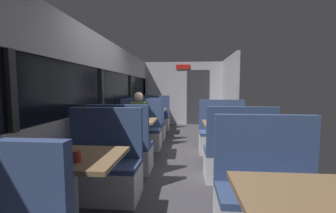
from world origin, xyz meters
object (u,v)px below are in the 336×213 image
object	(u,v)px
bench_rear_aisle_facing_entry	(222,137)
seated_passenger	(139,125)
bench_rear_aisle_facing_end	(238,158)
dining_table_mid_window	(132,125)
bench_near_window_facing_entry	(102,171)
coffee_cup_secondary	(143,117)
bench_far_window_facing_entry	(155,119)
bench_front_aisle_facing_entry	(270,202)
coffee_cup_primary	(77,156)
bench_mid_window_facing_end	(122,151)
dining_table_near_window	(71,166)
bench_far_window_facing_end	(147,127)
dining_table_rear_aisle	(229,128)
dining_table_far_window	(151,112)
bench_mid_window_facing_entry	(140,133)

from	to	relation	value
bench_rear_aisle_facing_entry	seated_passenger	world-z (taller)	seated_passenger
bench_rear_aisle_facing_end	dining_table_mid_window	bearing A→B (deg)	153.32
bench_near_window_facing_entry	coffee_cup_secondary	distance (m)	1.70
bench_far_window_facing_entry	dining_table_mid_window	bearing A→B (deg)	-90.00
bench_front_aisle_facing_entry	coffee_cup_primary	distance (m)	1.74
bench_front_aisle_facing_entry	seated_passenger	bearing A→B (deg)	123.07
bench_front_aisle_facing_entry	bench_rear_aisle_facing_entry	size ratio (longest dim) A/B	1.00
bench_front_aisle_facing_entry	seated_passenger	xyz separation A→B (m)	(-1.79, 2.75, 0.21)
bench_near_window_facing_entry	bench_far_window_facing_entry	size ratio (longest dim) A/B	1.00
bench_near_window_facing_entry	bench_mid_window_facing_end	distance (m)	0.82
coffee_cup_secondary	bench_mid_window_facing_end	bearing A→B (deg)	-103.95
bench_far_window_facing_entry	bench_mid_window_facing_end	bearing A→B (deg)	-90.00
bench_near_window_facing_entry	bench_rear_aisle_facing_entry	bearing A→B (deg)	48.47
bench_far_window_facing_entry	bench_rear_aisle_facing_entry	world-z (taller)	same
dining_table_near_window	coffee_cup_secondary	size ratio (longest dim) A/B	10.00
bench_far_window_facing_end	seated_passenger	xyz separation A→B (m)	(0.00, -0.89, 0.21)
coffee_cup_secondary	coffee_cup_primary	bearing A→B (deg)	-91.57
bench_far_window_facing_end	bench_rear_aisle_facing_end	distance (m)	3.01
bench_mid_window_facing_end	bench_rear_aisle_facing_entry	xyz separation A→B (m)	(1.79, 1.20, 0.00)
dining_table_rear_aisle	bench_front_aisle_facing_entry	bearing A→B (deg)	-90.00
dining_table_rear_aisle	bench_rear_aisle_facing_end	size ratio (longest dim) A/B	0.82
bench_far_window_facing_end	coffee_cup_primary	bearing A→B (deg)	-88.05
coffee_cup_secondary	dining_table_rear_aisle	bearing A→B (deg)	-10.85
bench_front_aisle_facing_entry	dining_table_rear_aisle	distance (m)	1.95
bench_near_window_facing_entry	dining_table_near_window	bearing A→B (deg)	-90.00
seated_passenger	dining_table_far_window	bearing A→B (deg)	90.00
bench_front_aisle_facing_entry	dining_table_mid_window	bearing A→B (deg)	130.15
bench_mid_window_facing_end	bench_near_window_facing_entry	bearing A→B (deg)	-90.00
coffee_cup_primary	bench_mid_window_facing_end	bearing A→B (deg)	94.53
dining_table_mid_window	seated_passenger	distance (m)	0.64
bench_far_window_facing_entry	bench_front_aisle_facing_entry	bearing A→B (deg)	-70.46
bench_near_window_facing_entry	bench_front_aisle_facing_entry	bearing A→B (deg)	-18.53
bench_far_window_facing_end	bench_rear_aisle_facing_entry	size ratio (longest dim) A/B	1.00
bench_near_window_facing_entry	bench_rear_aisle_facing_entry	distance (m)	2.70
bench_far_window_facing_entry	bench_far_window_facing_end	bearing A→B (deg)	-90.00
bench_mid_window_facing_end	bench_far_window_facing_end	world-z (taller)	same
bench_mid_window_facing_entry	bench_rear_aisle_facing_entry	xyz separation A→B (m)	(1.79, -0.20, 0.00)
dining_table_mid_window	bench_front_aisle_facing_entry	world-z (taller)	bench_front_aisle_facing_entry
dining_table_near_window	seated_passenger	xyz separation A→B (m)	(0.00, 2.85, -0.10)
dining_table_mid_window	coffee_cup_secondary	world-z (taller)	coffee_cup_secondary
dining_table_far_window	bench_rear_aisle_facing_end	size ratio (longest dim) A/B	0.82
dining_table_mid_window	bench_front_aisle_facing_entry	xyz separation A→B (m)	(1.79, -2.12, -0.31)
dining_table_far_window	dining_table_rear_aisle	bearing A→B (deg)	-53.52
dining_table_mid_window	seated_passenger	world-z (taller)	seated_passenger
bench_near_window_facing_entry	dining_table_rear_aisle	world-z (taller)	bench_near_window_facing_entry
dining_table_mid_window	bench_far_window_facing_entry	world-z (taller)	bench_far_window_facing_entry
dining_table_far_window	dining_table_rear_aisle	distance (m)	3.01
bench_far_window_facing_end	coffee_cup_primary	xyz separation A→B (m)	(0.13, -3.89, 0.46)
bench_rear_aisle_facing_end	seated_passenger	distance (m)	2.36
bench_near_window_facing_entry	coffee_cup_primary	bearing A→B (deg)	-81.12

